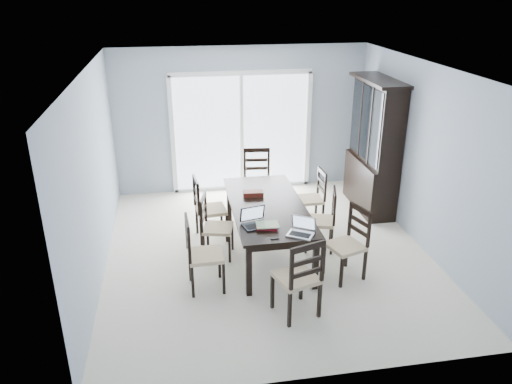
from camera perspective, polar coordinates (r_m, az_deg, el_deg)
floor at (r=7.23m, az=1.26°, el=-6.88°), size 5.00×5.00×0.00m
ceiling at (r=6.35m, az=1.47°, el=13.93°), size 5.00×5.00×0.00m
back_wall at (r=9.04m, az=-1.69°, el=8.21°), size 4.50×0.02×2.60m
wall_left at (r=6.65m, az=-18.06°, el=1.59°), size 0.02×5.00×2.60m
wall_right at (r=7.42m, az=18.70°, el=3.70°), size 0.02×5.00×2.60m
balcony at (r=10.39m, az=-2.38°, el=2.38°), size 4.50×2.00×0.10m
railing at (r=11.15m, az=-3.11°, el=7.05°), size 4.50×0.06×1.10m
dining_table at (r=6.92m, az=1.31°, el=-2.03°), size 1.00×2.20×0.75m
china_hutch at (r=8.46m, az=13.31°, el=4.97°), size 0.50×1.38×2.20m
sliding_door at (r=9.07m, az=-1.65°, el=6.87°), size 2.52×0.05×2.18m
chair_left_near at (r=6.19m, az=-6.71°, el=-6.21°), size 0.45×0.44×1.13m
chair_left_mid at (r=6.92m, az=-5.14°, el=-3.18°), size 0.49×0.48×1.05m
chair_left_far at (r=7.38m, az=-5.95°, el=-1.14°), size 0.48×0.47×1.13m
chair_right_near at (r=6.54m, az=10.91°, el=-4.88°), size 0.54×0.53×1.11m
chair_right_mid at (r=7.15m, az=8.03°, el=-2.40°), size 0.50×0.49×1.06m
chair_right_far at (r=7.88m, az=6.77°, el=0.05°), size 0.41×0.40×1.04m
chair_end_near at (r=5.64m, az=5.21°, el=-8.98°), size 0.55×0.56×1.17m
chair_end_far at (r=8.38m, az=0.12°, el=2.22°), size 0.49×0.50×1.19m
laptop_dark at (r=6.26m, az=0.06°, el=-3.50°), size 0.37×0.30×0.23m
laptop_silver at (r=6.08m, az=5.10°, el=-4.51°), size 0.38×0.35×0.21m
book_stack at (r=6.25m, az=1.25°, el=-3.89°), size 0.31×0.24×0.05m
cell_phone at (r=6.00m, az=2.16°, el=-5.32°), size 0.10×0.06×0.01m
game_box at (r=7.15m, az=-0.32°, el=-0.19°), size 0.29×0.16×0.07m
hot_tub at (r=10.17m, az=-5.71°, el=4.68°), size 1.77×1.60×0.86m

